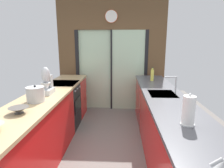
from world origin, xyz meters
TOP-DOWN VIEW (x-y plane):
  - ground_plane at (0.00, 0.60)m, footprint 5.04×7.60m
  - back_wall_unit at (0.00, 2.40)m, footprint 2.64×0.12m
  - left_counter_run at (-0.91, 0.13)m, footprint 0.62×3.80m
  - right_counter_run at (0.91, 0.30)m, footprint 0.62×3.80m
  - sink_faucet at (1.06, 0.55)m, footprint 0.19×0.02m
  - oven_range at (-0.91, 1.25)m, footprint 0.60×0.60m
  - mixing_bowl_far at (-0.89, -0.37)m, footprint 0.22×0.22m
  - stand_mixer at (-0.89, 0.44)m, footprint 0.17×0.27m
  - stock_pot at (-0.89, 0.05)m, footprint 0.24×0.24m
  - soap_bottle at (0.89, 1.56)m, footprint 0.07×0.07m
  - paper_towel_roll at (0.89, -0.59)m, footprint 0.13×0.13m

SIDE VIEW (x-z plane):
  - ground_plane at x=0.00m, z-range -0.02..0.00m
  - oven_range at x=-0.91m, z-range 0.00..0.92m
  - right_counter_run at x=0.91m, z-range 0.00..0.92m
  - left_counter_run at x=-0.91m, z-range 0.01..0.93m
  - mixing_bowl_far at x=-0.89m, z-range 0.92..0.99m
  - stock_pot at x=-0.89m, z-range 0.91..1.13m
  - soap_bottle at x=0.89m, z-range 0.90..1.18m
  - paper_towel_roll at x=0.89m, z-range 0.90..1.22m
  - stand_mixer at x=-0.89m, z-range 0.87..1.29m
  - sink_faucet at x=1.06m, z-range 0.96..1.24m
  - back_wall_unit at x=0.00m, z-range 0.17..2.87m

